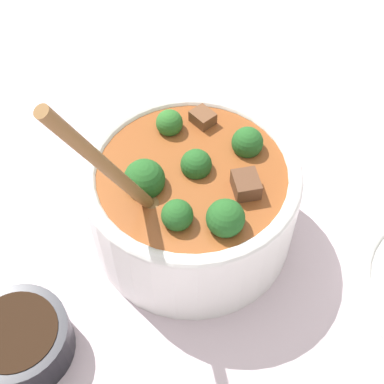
{
  "coord_description": "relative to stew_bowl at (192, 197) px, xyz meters",
  "views": [
    {
      "loc": [
        0.24,
        -0.26,
        0.52
      ],
      "look_at": [
        0.0,
        0.0,
        0.07
      ],
      "focal_mm": 50.0,
      "sensor_mm": 36.0,
      "label": 1
    }
  ],
  "objects": [
    {
      "name": "ground_plane",
      "position": [
        -0.0,
        0.0,
        -0.06
      ],
      "size": [
        4.0,
        4.0,
        0.0
      ],
      "primitive_type": "plane",
      "color": "silver"
    },
    {
      "name": "condiment_bowl",
      "position": [
        -0.03,
        -0.22,
        -0.04
      ],
      "size": [
        0.1,
        0.1,
        0.05
      ],
      "color": "black",
      "rests_on": "ground_plane"
    },
    {
      "name": "stew_bowl",
      "position": [
        0.0,
        0.0,
        0.0
      ],
      "size": [
        0.23,
        0.25,
        0.28
      ],
      "color": "white",
      "rests_on": "ground_plane"
    }
  ]
}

